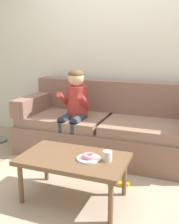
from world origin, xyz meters
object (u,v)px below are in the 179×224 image
at_px(donut, 89,156).
at_px(toy_controller, 119,183).
at_px(mug, 108,156).
at_px(coffee_table, 74,162).
at_px(person_child, 75,105).
at_px(couch, 107,129).

height_order(donut, toy_controller, donut).
height_order(donut, mug, mug).
relative_size(coffee_table, toy_controller, 4.22).
relative_size(coffee_table, person_child, 0.87).
bearing_deg(donut, person_child, 120.23).
relative_size(couch, donut, 18.60).
bearing_deg(toy_controller, couch, 106.40).
bearing_deg(couch, toy_controller, -63.80).
bearing_deg(mug, person_child, 127.88).
distance_m(coffee_table, donut, 0.16).
bearing_deg(person_child, donut, -59.77).
xyz_separation_m(couch, mug, (0.36, -1.12, 0.14)).
bearing_deg(coffee_table, toy_controller, 50.84).
distance_m(coffee_table, mug, 0.32).
distance_m(couch, toy_controller, 0.90).
relative_size(donut, mug, 1.33).
bearing_deg(person_child, toy_controller, -37.00).
relative_size(person_child, donut, 9.18).
xyz_separation_m(coffee_table, person_child, (-0.40, 0.94, 0.29)).
distance_m(coffee_table, toy_controller, 0.62).
relative_size(couch, mug, 24.80).
bearing_deg(couch, mug, -72.37).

